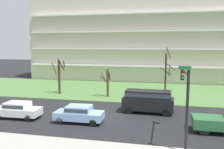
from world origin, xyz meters
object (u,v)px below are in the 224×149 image
object	(u,v)px
van_black_near_left	(148,100)
sedan_blue_near_right	(79,113)
tree_far_left	(59,75)
tree_left	(107,82)
tree_center	(166,75)
traffic_signal_mast	(185,91)
sedan_white_center_right	(18,109)

from	to	relation	value
van_black_near_left	sedan_blue_near_right	size ratio (longest dim) A/B	1.19
tree_far_left	sedan_blue_near_right	world-z (taller)	tree_far_left
tree_left	tree_center	size ratio (longest dim) A/B	0.56
traffic_signal_mast	tree_left	bearing A→B (deg)	123.28
tree_center	sedan_blue_near_right	size ratio (longest dim) A/B	1.53
tree_left	sedan_white_center_right	size ratio (longest dim) A/B	0.85
sedan_blue_near_right	traffic_signal_mast	distance (m)	9.80
tree_left	van_black_near_left	xyz separation A→B (m)	(5.84, -6.31, -0.65)
tree_far_left	traffic_signal_mast	xyz separation A→B (m)	(16.01, -14.00, 1.05)
tree_far_left	sedan_white_center_right	world-z (taller)	tree_far_left
sedan_blue_near_right	tree_far_left	bearing A→B (deg)	121.15
tree_far_left	traffic_signal_mast	bearing A→B (deg)	-41.16
sedan_white_center_right	sedan_blue_near_right	distance (m)	6.26
tree_left	van_black_near_left	bearing A→B (deg)	-47.22
tree_left	van_black_near_left	size ratio (longest dim) A/B	0.72
tree_far_left	sedan_blue_near_right	size ratio (longest dim) A/B	1.18
tree_far_left	tree_left	bearing A→B (deg)	-3.88
traffic_signal_mast	sedan_white_center_right	bearing A→B (deg)	169.93
van_black_near_left	sedan_blue_near_right	bearing A→B (deg)	39.20
tree_left	traffic_signal_mast	world-z (taller)	traffic_signal_mast
tree_far_left	sedan_blue_near_right	xyz separation A→B (m)	(7.06, -11.30, -1.90)
tree_left	tree_far_left	bearing A→B (deg)	176.12
tree_left	sedan_white_center_right	distance (m)	12.59
sedan_white_center_right	traffic_signal_mast	bearing A→B (deg)	-12.15
van_black_near_left	traffic_signal_mast	size ratio (longest dim) A/B	0.95
sedan_white_center_right	traffic_signal_mast	size ratio (longest dim) A/B	0.81
van_black_near_left	traffic_signal_mast	xyz separation A→B (m)	(3.03, -7.20, 2.42)
van_black_near_left	sedan_blue_near_right	world-z (taller)	van_black_near_left
sedan_blue_near_right	sedan_white_center_right	bearing A→B (deg)	179.14
tree_left	sedan_white_center_right	xyz separation A→B (m)	(-6.33, -10.81, -1.18)
tree_far_left	van_black_near_left	bearing A→B (deg)	-27.64
tree_far_left	tree_center	bearing A→B (deg)	-0.97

